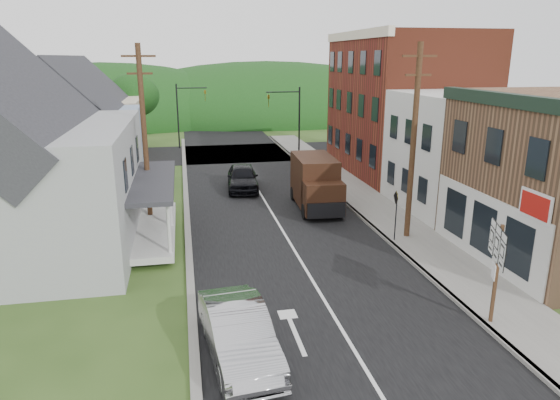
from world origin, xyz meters
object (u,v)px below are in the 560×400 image
silver_sedan (239,334)px  delivery_van (316,183)px  warning_sign (396,208)px  dark_sedan (242,178)px  route_sign_cluster (497,260)px

silver_sedan → delivery_van: delivery_van is taller
silver_sedan → warning_sign: bearing=37.9°
dark_sedan → route_sign_cluster: size_ratio=1.46×
route_sign_cluster → warning_sign: route_sign_cluster is taller
dark_sedan → route_sign_cluster: (5.73, -18.57, 1.46)m
silver_sedan → route_sign_cluster: 8.28m
dark_sedan → silver_sedan: bearing=-92.5°
route_sign_cluster → warning_sign: (0.02, 7.58, -0.60)m
silver_sedan → route_sign_cluster: bearing=-4.1°
route_sign_cluster → delivery_van: bearing=119.8°
silver_sedan → route_sign_cluster: size_ratio=1.45×
dark_sedan → warning_sign: 12.43m
silver_sedan → delivery_van: bearing=60.7°
silver_sedan → warning_sign: 11.36m
dark_sedan → route_sign_cluster: bearing=-68.1°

